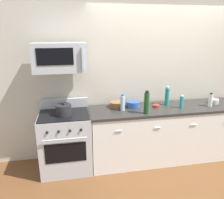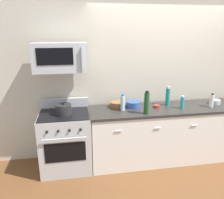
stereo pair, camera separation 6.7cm
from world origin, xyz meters
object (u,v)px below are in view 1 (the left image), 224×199
at_px(bottle_sparkling_teal, 167,96).
at_px(bottle_vinegar_white, 210,100).
at_px(bottle_dish_soap, 182,102).
at_px(bowl_wooden_salad, 117,104).
at_px(bottle_water_clear, 123,103).
at_px(bottle_wine_green, 147,103).
at_px(bowl_steel_prep, 214,101).
at_px(stockpot, 64,110).
at_px(microwave, 60,57).
at_px(bowl_red_small, 156,106).
at_px(range_oven, 66,141).
at_px(bowl_blue_mixing, 133,104).

distance_m(bottle_sparkling_teal, bottle_vinegar_white, 0.70).
xyz_separation_m(bottle_dish_soap, bowl_wooden_salad, (-1.00, 0.23, -0.05)).
relative_size(bottle_water_clear, bottle_wine_green, 0.74).
distance_m(bowl_wooden_salad, bowl_steel_prep, 1.66).
distance_m(bottle_sparkling_teal, stockpot, 1.69).
xyz_separation_m(microwave, bottle_dish_soap, (1.84, -0.13, -0.73)).
relative_size(bowl_wooden_salad, stockpot, 1.03).
bearing_deg(bottle_sparkling_teal, bowl_red_small, -159.30).
bearing_deg(range_oven, bottle_water_clear, -1.09).
bearing_deg(bottle_wine_green, bowl_red_small, 42.91).
relative_size(bowl_red_small, stockpot, 0.46).
height_order(bottle_water_clear, bottle_sparkling_teal, bottle_sparkling_teal).
relative_size(bottle_water_clear, stockpot, 1.15).
bearing_deg(bottle_sparkling_teal, bottle_vinegar_white, -16.69).
height_order(bottle_water_clear, bowl_blue_mixing, bottle_water_clear).
xyz_separation_m(bottle_water_clear, bowl_steel_prep, (1.61, 0.05, -0.08)).
height_order(range_oven, bowl_wooden_salad, range_oven).
distance_m(microwave, bottle_water_clear, 1.14).
height_order(bowl_red_small, stockpot, stockpot).
bearing_deg(bottle_vinegar_white, bottle_water_clear, 176.92).
relative_size(bottle_sparkling_teal, bowl_steel_prep, 1.97).
height_order(bottle_water_clear, bowl_steel_prep, bottle_water_clear).
relative_size(bottle_water_clear, bottle_vinegar_white, 1.15).
xyz_separation_m(range_oven, bottle_vinegar_white, (2.35, -0.10, 0.56)).
bearing_deg(bottle_dish_soap, stockpot, 179.12).
bearing_deg(bowl_red_small, microwave, 179.24).
relative_size(bottle_wine_green, bowl_steel_prep, 2.15).
xyz_separation_m(bottle_wine_green, bowl_wooden_salad, (-0.37, 0.36, -0.12)).
relative_size(range_oven, microwave, 1.44).
distance_m(bottle_water_clear, bottle_vinegar_white, 1.45).
bearing_deg(bowl_blue_mixing, bowl_red_small, -11.88).
height_order(bottle_sparkling_teal, bowl_red_small, bottle_sparkling_teal).
bearing_deg(bottle_dish_soap, bowl_red_small, 164.22).
distance_m(bottle_sparkling_teal, bowl_steel_prep, 0.84).
relative_size(bottle_wine_green, bowl_red_small, 3.35).
bearing_deg(stockpot, range_oven, 90.00).
bearing_deg(bowl_red_small, stockpot, -176.93).
bearing_deg(stockpot, bowl_red_small, 3.07).
bearing_deg(bowl_blue_mixing, bottle_vinegar_white, -9.02).
height_order(bottle_dish_soap, bowl_blue_mixing, bottle_dish_soap).
xyz_separation_m(bowl_red_small, stockpot, (-1.47, -0.08, 0.06)).
distance_m(range_oven, bottle_vinegar_white, 2.41).
relative_size(microwave, bowl_wooden_salad, 3.18).
xyz_separation_m(bottle_sparkling_teal, bottle_dish_soap, (0.17, -0.19, -0.05)).
distance_m(bottle_dish_soap, bowl_blue_mixing, 0.77).
distance_m(bottle_vinegar_white, bowl_blue_mixing, 1.27).
xyz_separation_m(bottle_vinegar_white, bowl_red_small, (-0.88, 0.12, -0.08)).
relative_size(microwave, stockpot, 3.29).
bearing_deg(bottle_vinegar_white, stockpot, 178.98).
bearing_deg(microwave, bowl_blue_mixing, 3.05).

